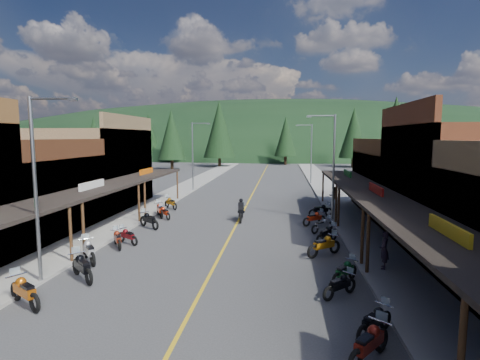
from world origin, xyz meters
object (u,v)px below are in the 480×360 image
(shop_west_3, at_px, (92,168))
(bike_east_6, at_px, (345,271))
(bike_west_12, at_px, (171,202))
(bike_east_4, at_px, (375,320))
(pedestrian_east_a, at_px, (384,250))
(pine_7, at_px, (149,134))
(bike_west_5, at_px, (82,266))
(bike_east_5, at_px, (340,284))
(pine_2, at_px, (219,129))
(streetlight_1, at_px, (194,153))
(bike_west_7, at_px, (117,238))
(streetlight_3, at_px, (310,151))
(bike_east_11, at_px, (321,210))
(streetlight_2, at_px, (332,162))
(pine_5, at_px, (414,130))
(pedestrian_east_b, at_px, (334,196))
(pine_11, at_px, (395,131))
(bike_east_8, at_px, (327,233))
(pine_1, at_px, (172,133))
(bike_west_11, at_px, (160,209))
(pine_10, at_px, (172,135))
(bike_east_9, at_px, (322,225))
(streetlight_0, at_px, (38,182))
(bike_west_8, at_px, (128,235))
(pine_4, at_px, (354,133))
(bike_west_9, at_px, (149,219))
(bike_east_3, at_px, (369,342))
(bike_west_6, at_px, (89,250))
(rider_on_bike, at_px, (241,212))
(bike_east_10, at_px, (314,218))
(pine_0, at_px, (94,136))
(pine_3, at_px, (286,136))
(shop_west_2, at_px, (19,196))
(bike_east_7, at_px, (324,244))

(shop_west_3, distance_m, bike_east_6, 25.49)
(bike_west_12, bearing_deg, bike_east_4, -102.32)
(pedestrian_east_a, bearing_deg, pine_7, -140.54)
(bike_west_5, bearing_deg, bike_east_5, -50.15)
(pine_2, bearing_deg, pine_7, 140.71)
(streetlight_1, bearing_deg, bike_west_7, -87.87)
(streetlight_3, height_order, bike_east_11, streetlight_3)
(streetlight_2, relative_size, pine_5, 0.57)
(pedestrian_east_b, bearing_deg, pine_11, -121.38)
(streetlight_1, height_order, bike_east_8, streetlight_1)
(pine_1, bearing_deg, bike_west_7, -75.77)
(pine_2, height_order, bike_west_7, pine_2)
(bike_west_11, bearing_deg, pine_10, 77.59)
(bike_east_4, distance_m, bike_east_9, 13.12)
(streetlight_0, distance_m, pine_1, 77.94)
(bike_west_8, bearing_deg, pine_4, 12.25)
(bike_west_7, distance_m, bike_west_9, 4.61)
(streetlight_1, relative_size, pedestrian_east_a, 4.44)
(shop_west_3, bearing_deg, bike_west_9, -42.48)
(pine_5, xyz_separation_m, bike_west_12, (-40.49, -60.89, -7.40))
(bike_east_5, bearing_deg, bike_west_12, 172.87)
(bike_west_9, height_order, bike_east_3, bike_west_9)
(bike_west_12, bearing_deg, bike_east_11, -53.28)
(bike_west_8, bearing_deg, bike_east_6, -77.67)
(bike_west_6, xyz_separation_m, bike_west_9, (0.51, 7.23, -0.01))
(bike_east_9, bearing_deg, bike_west_9, -128.96)
(rider_on_bike, bearing_deg, bike_east_4, -72.05)
(pine_7, height_order, rider_on_bike, pine_7)
(pine_10, relative_size, bike_east_8, 5.75)
(pine_10, height_order, bike_west_12, pine_10)
(pine_5, bearing_deg, pine_7, 176.53)
(pine_10, xyz_separation_m, bike_east_10, (23.61, -43.75, -6.21))
(pine_10, xyz_separation_m, pedestrian_east_b, (25.98, -36.01, -5.80))
(pine_0, height_order, pine_3, same)
(streetlight_2, height_order, bike_west_8, streetlight_2)
(pine_11, distance_m, bike_east_10, 35.48)
(shop_west_2, bearing_deg, pedestrian_east_b, 29.48)
(bike_west_9, relative_size, bike_west_12, 1.08)
(streetlight_0, xyz_separation_m, pine_3, (10.95, 72.00, 2.02))
(bike_east_7, height_order, bike_east_10, bike_east_7)
(streetlight_0, bearing_deg, pine_5, 62.30)
(bike_east_5, bearing_deg, shop_west_2, -154.01)
(pine_5, bearing_deg, bike_east_9, -112.48)
(streetlight_2, distance_m, bike_east_8, 7.35)
(bike_east_5, bearing_deg, shop_west_3, -174.11)
(bike_east_5, bearing_deg, pine_5, 117.56)
(pine_1, xyz_separation_m, bike_west_11, (17.64, -62.20, -6.61))
(pine_4, bearing_deg, bike_east_11, -102.90)
(pine_3, distance_m, bike_east_3, 76.57)
(bike_east_5, relative_size, bike_east_11, 0.89)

